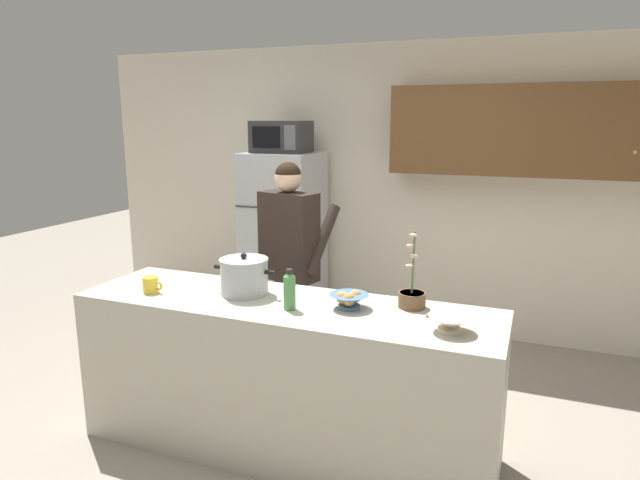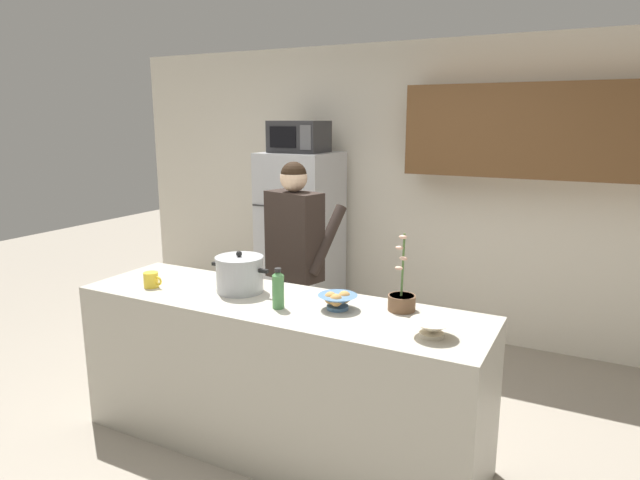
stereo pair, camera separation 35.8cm
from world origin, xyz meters
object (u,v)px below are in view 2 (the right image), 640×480
person_near_pot (295,248)px  cooking_pot (240,274)px  microwave (299,137)px  coffee_mug (151,280)px  bottle_near_edge (278,289)px  empty_bowl (432,327)px  potted_orchid (402,299)px  bread_bowl (338,300)px  refrigerator (301,241)px

person_near_pot → cooking_pot: 0.76m
microwave → person_near_pot: 1.38m
coffee_mug → bottle_near_edge: bearing=2.2°
empty_bowl → bottle_near_edge: 0.87m
cooking_pot → potted_orchid: size_ratio=0.94×
cooking_pot → bottle_near_edge: size_ratio=1.76×
bread_bowl → bottle_near_edge: bearing=-155.8°
empty_bowl → bottle_near_edge: bottle_near_edge is taller
cooking_pot → empty_bowl: bearing=-7.3°
bottle_near_edge → potted_orchid: bearing=24.4°
microwave → cooking_pot: size_ratio=1.20×
refrigerator → microwave: (0.00, -0.02, 0.96)m
refrigerator → person_near_pot: size_ratio=1.00×
refrigerator → empty_bowl: (1.82, -1.95, 0.15)m
microwave → person_near_pot: size_ratio=0.29×
person_near_pot → bottle_near_edge: 0.99m
microwave → potted_orchid: bearing=-46.3°
bread_bowl → bottle_near_edge: bottle_near_edge is taller
bread_bowl → potted_orchid: (0.32, 0.14, 0.01)m
bread_bowl → refrigerator: bearing=124.7°
coffee_mug → potted_orchid: (1.51, 0.31, 0.02)m
microwave → bottle_near_edge: bearing=-63.5°
cooking_pot → bottle_near_edge: bearing=-22.2°
coffee_mug → empty_bowl: coffee_mug is taller
empty_bowl → potted_orchid: potted_orchid is taller
bread_bowl → empty_bowl: (0.57, -0.14, -0.00)m
person_near_pot → empty_bowl: bearing=-35.5°
person_near_pot → empty_bowl: person_near_pot is taller
microwave → person_near_pot: bearing=-62.0°
refrigerator → coffee_mug: (0.06, -1.98, 0.15)m
person_near_pot → cooking_pot: (0.05, -0.76, 0.00)m
bread_bowl → potted_orchid: 0.35m
person_near_pot → refrigerator: bearing=117.5°
person_near_pot → potted_orchid: person_near_pot is taller
bottle_near_edge → bread_bowl: bearing=24.2°
cooking_pot → coffee_mug: 0.57m
potted_orchid → empty_bowl: bearing=-48.6°
bread_bowl → potted_orchid: potted_orchid is taller
cooking_pot → person_near_pot: bearing=94.0°
bottle_near_edge → refrigerator: bearing=116.2°
coffee_mug → microwave: bearing=91.8°
refrigerator → microwave: microwave is taller
potted_orchid → cooking_pot: bearing=-172.4°
empty_bowl → microwave: bearing=133.4°
potted_orchid → refrigerator: bearing=133.3°
bread_bowl → potted_orchid: size_ratio=0.51×
refrigerator → person_near_pot: bearing=-62.5°
bottle_near_edge → coffee_mug: bearing=-177.8°
microwave → coffee_mug: (0.06, -1.96, -0.81)m
bottle_near_edge → empty_bowl: bearing=-0.5°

